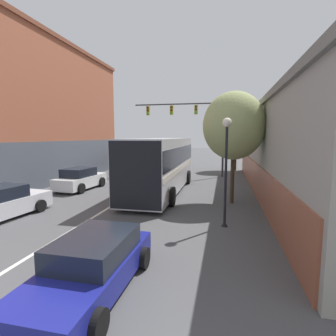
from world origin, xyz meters
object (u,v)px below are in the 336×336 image
at_px(street_lamp, 226,159).
at_px(street_tree_far, 236,130).
at_px(bus, 162,162).
at_px(traffic_signal_gantry, 193,120).
at_px(street_tree_near, 234,126).
at_px(parked_car_left_mid, 80,179).
at_px(parked_car_left_far, 131,165).
at_px(hatchback_foreground, 92,266).
at_px(parked_car_left_near, 147,159).

xyz_separation_m(street_lamp, street_tree_far, (1.08, 17.67, 1.58)).
relative_size(bus, street_lamp, 2.49).
relative_size(traffic_signal_gantry, street_tree_near, 1.38).
xyz_separation_m(parked_car_left_mid, parked_car_left_far, (0.12, 9.51, -0.02)).
height_order(parked_car_left_mid, street_tree_near, street_tree_near).
xyz_separation_m(hatchback_foreground, traffic_signal_gantry, (0.15, 18.19, 4.40)).
bearing_deg(street_tree_near, hatchback_foreground, -110.63).
relative_size(parked_car_left_near, traffic_signal_gantry, 0.55).
height_order(parked_car_left_far, street_tree_near, street_tree_near).
distance_m(traffic_signal_gantry, street_lamp, 13.65).
bearing_deg(street_tree_far, parked_car_left_near, 158.90).
bearing_deg(traffic_signal_gantry, parked_car_left_near, 128.50).
bearing_deg(traffic_signal_gantry, street_tree_near, -70.92).
height_order(parked_car_left_mid, traffic_signal_gantry, traffic_signal_gantry).
height_order(hatchback_foreground, street_tree_far, street_tree_far).
distance_m(bus, hatchback_foreground, 10.95).
distance_m(hatchback_foreground, traffic_signal_gantry, 18.71).
bearing_deg(parked_car_left_far, street_lamp, -142.88).
height_order(traffic_signal_gantry, street_lamp, traffic_signal_gantry).
height_order(parked_car_left_near, street_tree_near, street_tree_near).
bearing_deg(street_tree_far, bus, -112.85).
bearing_deg(hatchback_foreground, bus, 5.56).
distance_m(bus, street_lamp, 7.04).
height_order(parked_car_left_near, street_tree_far, street_tree_far).
bearing_deg(street_tree_near, street_tree_far, 87.07).
bearing_deg(parked_car_left_mid, traffic_signal_gantry, -37.03).
xyz_separation_m(parked_car_left_far, street_tree_far, (10.45, 2.68, 3.57)).
bearing_deg(street_tree_far, street_lamp, -93.49).
xyz_separation_m(parked_car_left_near, parked_car_left_far, (0.40, -6.86, -0.00)).
relative_size(street_lamp, street_tree_near, 0.72).
xyz_separation_m(parked_car_left_mid, traffic_signal_gantry, (6.65, 7.67, 4.29)).
bearing_deg(street_tree_far, parked_car_left_mid, -130.91).
bearing_deg(street_lamp, street_tree_near, 84.52).
bearing_deg(parked_car_left_mid, street_tree_near, -95.35).
bearing_deg(street_tree_near, bus, 155.96).
xyz_separation_m(parked_car_left_near, street_lamp, (9.77, -21.86, 1.98)).
bearing_deg(street_lamp, parked_car_left_near, 114.08).
xyz_separation_m(traffic_signal_gantry, street_tree_near, (3.21, -9.28, -0.91)).
bearing_deg(hatchback_foreground, street_tree_far, -9.56).
distance_m(traffic_signal_gantry, street_tree_far, 6.03).
bearing_deg(bus, hatchback_foreground, -175.48).
xyz_separation_m(parked_car_left_far, traffic_signal_gantry, (6.53, -1.85, 4.31)).
xyz_separation_m(bus, parked_car_left_near, (-5.84, 16.07, -1.24)).
distance_m(parked_car_left_mid, street_tree_far, 16.52).
height_order(parked_car_left_near, traffic_signal_gantry, traffic_signal_gantry).
relative_size(hatchback_foreground, parked_car_left_far, 0.89).
relative_size(bus, street_tree_near, 1.81).
bearing_deg(parked_car_left_near, street_lamp, -155.29).
relative_size(hatchback_foreground, traffic_signal_gantry, 0.52).
bearing_deg(parked_car_left_far, parked_car_left_near, 8.43).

